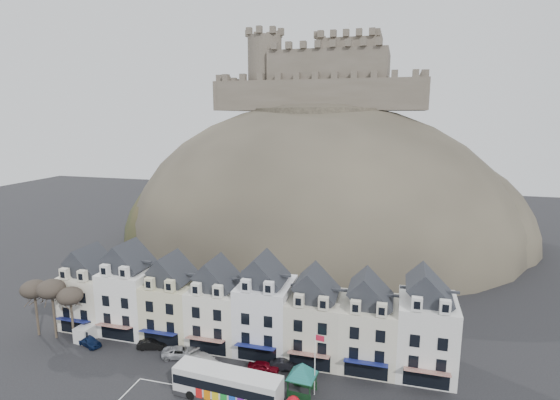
# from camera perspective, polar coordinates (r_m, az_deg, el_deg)

# --- Properties ---
(townhouse_terrace) EXTENTS (54.40, 9.35, 11.80)m
(townhouse_terrace) POSITION_cam_1_polar(r_m,az_deg,el_deg) (61.07, -4.84, -13.85)
(townhouse_terrace) COLOR silver
(townhouse_terrace) RESTS_ON ground
(castle_hill) EXTENTS (100.00, 76.00, 68.00)m
(castle_hill) POSITION_cam_1_polar(r_m,az_deg,el_deg) (110.84, 5.25, -5.16)
(castle_hill) COLOR #332E27
(castle_hill) RESTS_ON ground
(castle) EXTENTS (50.20, 22.20, 22.00)m
(castle) POSITION_cam_1_polar(r_m,az_deg,el_deg) (113.83, 5.88, 15.65)
(castle) COLOR brown
(castle) RESTS_ON ground
(tree_left_far) EXTENTS (3.61, 3.61, 8.24)m
(tree_left_far) POSITION_cam_1_polar(r_m,az_deg,el_deg) (71.38, -29.46, -10.15)
(tree_left_far) COLOR #383024
(tree_left_far) RESTS_ON ground
(tree_left_mid) EXTENTS (3.78, 3.78, 8.64)m
(tree_left_mid) POSITION_cam_1_polar(r_m,az_deg,el_deg) (69.26, -27.69, -10.31)
(tree_left_mid) COLOR #383024
(tree_left_mid) RESTS_ON ground
(tree_left_near) EXTENTS (3.43, 3.43, 7.84)m
(tree_left_near) POSITION_cam_1_polar(r_m,az_deg,el_deg) (67.57, -25.74, -11.28)
(tree_left_near) COLOR #383024
(tree_left_near) RESTS_ON ground
(bus) EXTENTS (12.45, 3.76, 3.47)m
(bus) POSITION_cam_1_polar(r_m,az_deg,el_deg) (52.34, -6.89, -22.76)
(bus) COLOR #262628
(bus) RESTS_ON ground
(bus_shelter) EXTENTS (6.12, 6.12, 3.90)m
(bus_shelter) POSITION_cam_1_polar(r_m,az_deg,el_deg) (52.28, 2.92, -21.28)
(bus_shelter) COLOR black
(bus_shelter) RESTS_ON ground
(flagpole) EXTENTS (1.09, 0.27, 7.62)m
(flagpole) POSITION_cam_1_polar(r_m,az_deg,el_deg) (51.56, 4.68, -20.08)
(flagpole) COLOR silver
(flagpole) RESTS_ON ground
(white_van) EXTENTS (2.45, 4.87, 2.15)m
(white_van) POSITION_cam_1_polar(r_m,az_deg,el_deg) (69.73, -23.42, -15.31)
(white_van) COLOR silver
(white_van) RESTS_ON ground
(car_navy) EXTENTS (4.27, 2.85, 1.35)m
(car_navy) POSITION_cam_1_polar(r_m,az_deg,el_deg) (67.72, -23.64, -16.52)
(car_navy) COLOR #0C1A3F
(car_navy) RESTS_ON ground
(car_black) EXTENTS (4.16, 2.44, 1.30)m
(car_black) POSITION_cam_1_polar(r_m,az_deg,el_deg) (64.16, -16.32, -17.63)
(car_black) COLOR black
(car_black) RESTS_ON ground
(car_silver) EXTENTS (5.34, 3.64, 1.38)m
(car_silver) POSITION_cam_1_polar(r_m,az_deg,el_deg) (61.38, -12.76, -18.81)
(car_silver) COLOR #A2A4A9
(car_silver) RESTS_ON ground
(car_white) EXTENTS (5.42, 3.91, 1.46)m
(car_white) POSITION_cam_1_polar(r_m,az_deg,el_deg) (58.86, -9.62, -20.04)
(car_white) COLOR silver
(car_white) RESTS_ON ground
(car_maroon) EXTENTS (4.01, 1.96, 1.32)m
(car_maroon) POSITION_cam_1_polar(r_m,az_deg,el_deg) (57.22, -2.17, -20.95)
(car_maroon) COLOR #5C050F
(car_maroon) RESTS_ON ground
(car_charcoal) EXTENTS (4.00, 2.21, 1.25)m
(car_charcoal) POSITION_cam_1_polar(r_m,az_deg,el_deg) (57.64, 0.61, -20.72)
(car_charcoal) COLOR black
(car_charcoal) RESTS_ON ground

